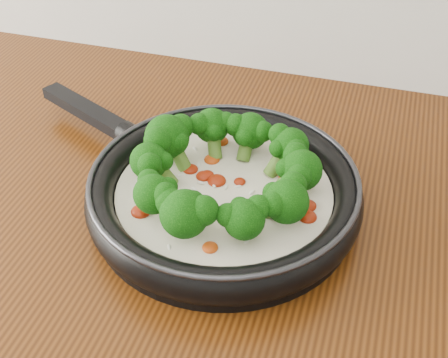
% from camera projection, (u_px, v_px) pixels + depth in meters
% --- Properties ---
extents(skillet, '(0.54, 0.43, 0.10)m').
position_uv_depth(skillet, '(222.00, 188.00, 0.70)').
color(skillet, black).
rests_on(skillet, counter).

